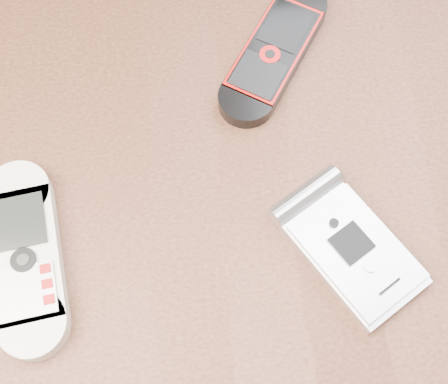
% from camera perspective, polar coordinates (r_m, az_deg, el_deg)
% --- Properties ---
extents(ground, '(4.00, 4.00, 0.00)m').
position_cam_1_polar(ground, '(1.20, -0.25, -14.46)').
color(ground, '#472B19').
rests_on(ground, ground).
extents(table, '(1.20, 0.80, 0.75)m').
position_cam_1_polar(table, '(0.57, -0.50, -4.61)').
color(table, black).
rests_on(table, ground).
extents(nokia_white, '(0.07, 0.15, 0.02)m').
position_cam_1_polar(nokia_white, '(0.47, -17.66, -5.60)').
color(nokia_white, silver).
rests_on(nokia_white, table).
extents(nokia_black_red, '(0.12, 0.15, 0.01)m').
position_cam_1_polar(nokia_black_red, '(0.53, 4.61, 12.67)').
color(nokia_black_red, black).
rests_on(nokia_black_red, table).
extents(motorola_razr, '(0.11, 0.13, 0.02)m').
position_cam_1_polar(motorola_razr, '(0.46, 11.67, -5.21)').
color(motorola_razr, silver).
rests_on(motorola_razr, table).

